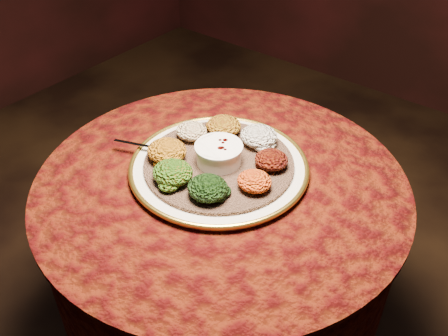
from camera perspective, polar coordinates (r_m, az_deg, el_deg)
The scene contains 13 objects.
table at distance 1.40m, azimuth -0.31°, elevation -7.04°, with size 0.96×0.96×0.73m.
platter at distance 1.30m, azimuth -0.59°, elevation 0.16°, with size 0.57×0.57×0.02m.
injera at distance 1.29m, azimuth -0.59°, elevation 0.54°, with size 0.39×0.39×0.01m, color brown.
stew_bowl at distance 1.27m, azimuth -0.60°, elevation 1.78°, with size 0.12×0.12×0.05m.
spoon at distance 1.34m, azimuth -7.76°, elevation 2.28°, with size 0.15×0.07×0.01m.
portion_ayib at distance 1.35m, azimuth 4.01°, elevation 3.66°, with size 0.10×0.10×0.05m, color silver.
portion_kitfo at distance 1.27m, azimuth 5.44°, elevation 0.95°, with size 0.09×0.08×0.04m, color black.
portion_tikil at distance 1.20m, azimuth 3.49°, elevation -1.51°, with size 0.09×0.08×0.04m, color #C58F10.
portion_gomen at distance 1.17m, azimuth -1.87°, elevation -2.29°, with size 0.10×0.09×0.05m, color black.
portion_mixveg at distance 1.22m, azimuth -5.88°, elevation -0.52°, with size 0.10×0.10×0.05m, color #A4380A.
portion_kik at distance 1.30m, azimuth -6.54°, elevation 1.96°, with size 0.10×0.10×0.05m, color #AA610F.
portion_timatim at distance 1.37m, azimuth -3.72°, elevation 4.24°, with size 0.09×0.08×0.04m, color maroon.
portion_shiro at distance 1.39m, azimuth -0.02°, elevation 4.85°, with size 0.10×0.09×0.05m, color #8B6410.
Camera 1 is at (0.62, -0.77, 1.54)m, focal length 40.00 mm.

